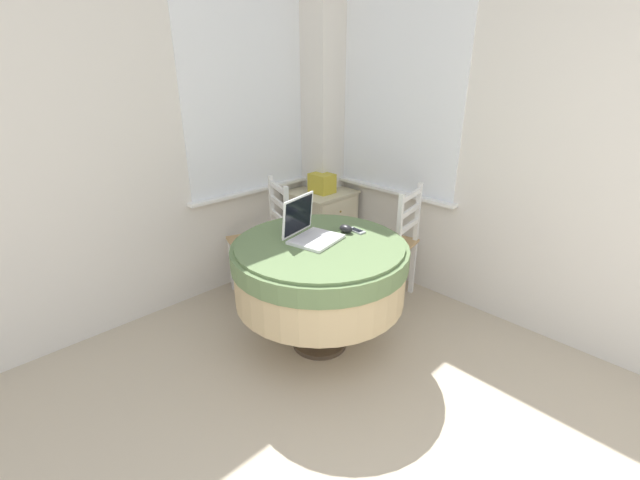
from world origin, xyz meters
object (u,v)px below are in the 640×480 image
laptop (310,231)px  computer_mouse (346,229)px  round_dining_table (320,268)px  cell_phone (356,231)px  corner_cabinet (321,228)px  storage_box (322,183)px  dining_chair_near_back_window (264,241)px  dining_chair_near_right_window (390,244)px

laptop → computer_mouse: bearing=-18.6°
round_dining_table → laptop: size_ratio=3.14×
computer_mouse → cell_phone: computer_mouse is taller
corner_cabinet → storage_box: 0.43m
cell_phone → corner_cabinet: size_ratio=0.18×
laptop → corner_cabinet: laptop is taller
round_dining_table → computer_mouse: 0.31m
round_dining_table → storage_box: 1.24m
storage_box → computer_mouse: bearing=-126.4°
laptop → dining_chair_near_back_window: (0.18, 0.72, -0.34)m
laptop → computer_mouse: (0.24, -0.08, -0.03)m
storage_box → round_dining_table: bearing=-135.3°
corner_cabinet → dining_chair_near_right_window: bearing=-93.9°
cell_phone → dining_chair_near_right_window: bearing=11.5°
cell_phone → storage_box: storage_box is taller
laptop → dining_chair_near_right_window: size_ratio=0.37×
dining_chair_near_right_window → corner_cabinet: (0.06, 0.81, -0.10)m
storage_box → laptop: bearing=-138.4°
round_dining_table → dining_chair_near_right_window: size_ratio=1.18×
laptop → dining_chair_near_right_window: 0.90m
round_dining_table → storage_box: (0.87, 0.86, 0.21)m
round_dining_table → dining_chair_near_back_window: bearing=77.9°
cell_phone → laptop: bearing=158.8°
round_dining_table → computer_mouse: computer_mouse is taller
laptop → dining_chair_near_back_window: 0.82m
dining_chair_near_back_window → cell_phone: bearing=-81.5°
cell_phone → corner_cabinet: 1.16m
storage_box → dining_chair_near_back_window: bearing=-175.7°
dining_chair_near_back_window → dining_chair_near_right_window: bearing=-48.0°
dining_chair_near_right_window → dining_chair_near_back_window: bearing=132.0°
round_dining_table → dining_chair_near_right_window: 0.84m
laptop → dining_chair_near_back_window: laptop is taller
computer_mouse → cell_phone: size_ratio=0.80×
laptop → dining_chair_near_back_window: bearing=76.2°
cell_phone → dining_chair_near_right_window: (0.53, 0.11, -0.29)m
dining_chair_near_right_window → cell_phone: bearing=-168.5°
dining_chair_near_back_window → round_dining_table: bearing=-102.1°
round_dining_table → storage_box: storage_box is taller
laptop → storage_box: size_ratio=1.75×
computer_mouse → storage_box: size_ratio=0.50×
laptop → storage_box: laptop is taller
laptop → storage_box: bearing=41.6°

